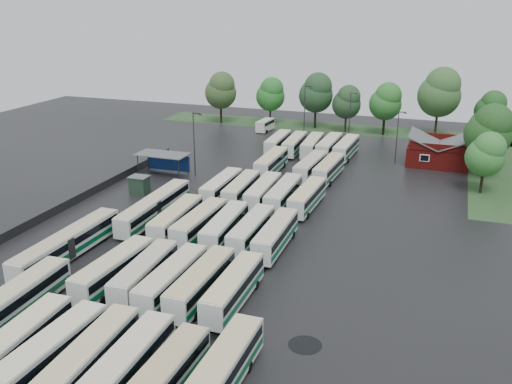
% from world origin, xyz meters
% --- Properties ---
extents(ground, '(160.00, 160.00, 0.00)m').
position_xyz_m(ground, '(0.00, 0.00, 0.00)').
color(ground, black).
rests_on(ground, ground).
extents(brick_building, '(10.07, 8.60, 5.39)m').
position_xyz_m(brick_building, '(24.00, 42.77, 1.87)').
color(brick_building, maroon).
rests_on(brick_building, ground).
extents(wash_shed, '(8.20, 4.20, 3.58)m').
position_xyz_m(wash_shed, '(-17.20, 22.02, 2.99)').
color(wash_shed, '#2D2D30').
rests_on(wash_shed, ground).
extents(utility_hut, '(2.70, 2.20, 2.62)m').
position_xyz_m(utility_hut, '(-16.20, 12.60, 1.32)').
color(utility_hut, black).
rests_on(utility_hut, ground).
extents(grass_strip_north, '(80.00, 10.00, 0.01)m').
position_xyz_m(grass_strip_north, '(2.00, 64.80, 0.01)').
color(grass_strip_north, '#25441F').
rests_on(grass_strip_north, ground).
extents(grass_strip_east, '(10.00, 50.00, 0.01)m').
position_xyz_m(grass_strip_east, '(34.00, 42.80, 0.01)').
color(grass_strip_east, '#25441F').
rests_on(grass_strip_east, ground).
extents(west_fence, '(0.10, 50.00, 1.20)m').
position_xyz_m(west_fence, '(-22.20, 8.00, 0.60)').
color(west_fence, '#2D2D30').
rests_on(west_fence, ground).
extents(bus_r0c0, '(2.79, 11.14, 3.08)m').
position_xyz_m(bus_r0c0, '(-4.26, -25.88, 1.69)').
color(bus_r0c0, silver).
rests_on(bus_r0c0, ground).
extents(bus_r0c1, '(2.79, 11.33, 3.13)m').
position_xyz_m(bus_r0c1, '(-1.03, -26.17, 1.72)').
color(bus_r0c1, silver).
rests_on(bus_r0c1, ground).
extents(bus_r0c2, '(2.82, 11.30, 3.12)m').
position_xyz_m(bus_r0c2, '(2.17, -25.74, 1.72)').
color(bus_r0c2, silver).
rests_on(bus_r0c2, ground).
extents(bus_r0c3, '(2.59, 11.39, 3.16)m').
position_xyz_m(bus_r0c3, '(5.32, -25.85, 1.74)').
color(bus_r0c3, silver).
rests_on(bus_r0c3, ground).
extents(bus_r0c4, '(2.58, 11.00, 3.05)m').
position_xyz_m(bus_r0c4, '(8.52, -26.24, 1.68)').
color(bus_r0c4, silver).
rests_on(bus_r0c4, ground).
extents(bus_r1c0, '(2.91, 11.33, 3.13)m').
position_xyz_m(bus_r1c0, '(-4.21, -12.64, 1.72)').
color(bus_r1c0, silver).
rests_on(bus_r1c0, ground).
extents(bus_r1c1, '(2.84, 10.98, 3.03)m').
position_xyz_m(bus_r1c1, '(-1.01, -12.20, 1.67)').
color(bus_r1c1, silver).
rests_on(bus_r1c1, ground).
extents(bus_r1c2, '(2.51, 11.22, 3.12)m').
position_xyz_m(bus_r1c2, '(2.15, -12.53, 1.71)').
color(bus_r1c2, silver).
rests_on(bus_r1c2, ground).
extents(bus_r1c3, '(2.50, 11.35, 3.15)m').
position_xyz_m(bus_r1c3, '(5.10, -12.26, 1.73)').
color(bus_r1c3, silver).
rests_on(bus_r1c3, ground).
extents(bus_r1c4, '(2.44, 11.02, 3.06)m').
position_xyz_m(bus_r1c4, '(8.33, -12.17, 1.68)').
color(bus_r1c4, silver).
rests_on(bus_r1c4, ground).
extents(bus_r2c0, '(2.81, 11.33, 3.13)m').
position_xyz_m(bus_r2c0, '(-4.50, 1.43, 1.72)').
color(bus_r2c0, silver).
rests_on(bus_r2c0, ground).
extents(bus_r2c1, '(2.62, 11.23, 3.11)m').
position_xyz_m(bus_r2c1, '(-1.34, 1.30, 1.71)').
color(bus_r2c1, silver).
rests_on(bus_r2c1, ground).
extents(bus_r2c2, '(2.87, 11.20, 3.09)m').
position_xyz_m(bus_r2c2, '(1.93, 1.24, 1.70)').
color(bus_r2c2, silver).
rests_on(bus_r2c2, ground).
extents(bus_r2c3, '(2.39, 10.91, 3.03)m').
position_xyz_m(bus_r2c3, '(5.20, 1.39, 1.67)').
color(bus_r2c3, silver).
rests_on(bus_r2c3, ground).
extents(bus_r2c4, '(2.50, 11.09, 3.08)m').
position_xyz_m(bus_r2c4, '(8.30, 0.88, 1.69)').
color(bus_r2c4, silver).
rests_on(bus_r2c4, ground).
extents(bus_r3c0, '(2.45, 10.87, 3.02)m').
position_xyz_m(bus_r3c0, '(-4.23, 14.92, 1.66)').
color(bus_r3c0, silver).
rests_on(bus_r3c0, ground).
extents(bus_r3c1, '(2.72, 10.87, 3.00)m').
position_xyz_m(bus_r3c1, '(-1.17, 14.86, 1.65)').
color(bus_r3c1, silver).
rests_on(bus_r3c1, ground).
extents(bus_r3c2, '(2.72, 11.04, 3.05)m').
position_xyz_m(bus_r3c2, '(2.10, 14.65, 1.68)').
color(bus_r3c2, silver).
rests_on(bus_r3c2, ground).
extents(bus_r3c3, '(2.55, 11.30, 3.14)m').
position_xyz_m(bus_r3c3, '(5.10, 14.48, 1.73)').
color(bus_r3c3, silver).
rests_on(bus_r3c3, ground).
extents(bus_r3c4, '(2.67, 11.03, 3.05)m').
position_xyz_m(bus_r3c4, '(8.42, 14.59, 1.68)').
color(bus_r3c4, silver).
rests_on(bus_r3c4, ground).
extents(bus_r4c1, '(2.53, 11.34, 3.15)m').
position_xyz_m(bus_r4c1, '(-1.23, 28.60, 1.73)').
color(bus_r4c1, silver).
rests_on(bus_r4c1, ground).
extents(bus_r4c3, '(2.94, 11.29, 3.11)m').
position_xyz_m(bus_r4c3, '(5.32, 28.60, 1.71)').
color(bus_r4c3, silver).
rests_on(bus_r4c3, ground).
extents(bus_r4c4, '(2.84, 11.00, 3.03)m').
position_xyz_m(bus_r4c4, '(8.28, 28.44, 1.67)').
color(bus_r4c4, silver).
rests_on(bus_r4c4, ground).
extents(bus_r5c0, '(2.59, 10.82, 3.00)m').
position_xyz_m(bus_r5c0, '(-4.34, 42.05, 1.65)').
color(bus_r5c0, silver).
rests_on(bus_r5c0, ground).
extents(bus_r5c1, '(2.71, 10.87, 3.00)m').
position_xyz_m(bus_r5c1, '(-1.07, 41.80, 1.65)').
color(bus_r5c1, silver).
rests_on(bus_r5c1, ground).
extents(bus_r5c2, '(2.84, 10.92, 3.01)m').
position_xyz_m(bus_r5c2, '(2.17, 41.97, 1.66)').
color(bus_r5c2, silver).
rests_on(bus_r5c2, ground).
extents(bus_r5c3, '(2.59, 11.27, 3.13)m').
position_xyz_m(bus_r5c3, '(5.26, 42.21, 1.72)').
color(bus_r5c3, silver).
rests_on(bus_r5c3, ground).
extents(bus_r5c4, '(2.76, 11.19, 3.09)m').
position_xyz_m(bus_r5c4, '(8.38, 42.02, 1.70)').
color(bus_r5c4, silver).
rests_on(bus_r5c4, ground).
extents(artic_bus_west_a, '(2.94, 16.85, 3.11)m').
position_xyz_m(artic_bus_west_a, '(-8.99, -22.73, 1.73)').
color(artic_bus_west_a, silver).
rests_on(artic_bus_west_a, ground).
extents(artic_bus_west_b, '(2.50, 16.21, 3.00)m').
position_xyz_m(artic_bus_west_b, '(-9.18, 4.43, 1.67)').
color(artic_bus_west_b, silver).
rests_on(artic_bus_west_b, ground).
extents(artic_bus_west_c, '(2.54, 16.49, 3.05)m').
position_xyz_m(artic_bus_west_c, '(-12.36, -9.08, 1.69)').
color(artic_bus_west_c, silver).
rests_on(artic_bus_west_c, ground).
extents(minibus, '(2.50, 5.70, 2.42)m').
position_xyz_m(minibus, '(-11.81, 56.80, 1.34)').
color(minibus, silver).
rests_on(minibus, ground).
extents(tree_north_0, '(7.00, 7.00, 11.59)m').
position_xyz_m(tree_north_0, '(-23.53, 60.91, 7.45)').
color(tree_north_0, black).
rests_on(tree_north_0, ground).
extents(tree_north_1, '(6.35, 6.35, 10.51)m').
position_xyz_m(tree_north_1, '(-12.81, 63.66, 6.76)').
color(tree_north_1, '#2E2418').
rests_on(tree_north_1, ground).
extents(tree_north_2, '(7.27, 7.27, 12.05)m').
position_xyz_m(tree_north_2, '(-2.37, 63.07, 7.75)').
color(tree_north_2, black).
rests_on(tree_north_2, ground).
extents(tree_north_3, '(6.00, 6.00, 9.94)m').
position_xyz_m(tree_north_3, '(4.53, 61.67, 6.39)').
color(tree_north_3, '#36261A').
rests_on(tree_north_3, ground).
extents(tree_north_4, '(6.57, 6.57, 10.89)m').
position_xyz_m(tree_north_4, '(12.50, 61.66, 7.00)').
color(tree_north_4, black).
rests_on(tree_north_4, ground).
extents(tree_north_5, '(8.53, 8.53, 14.12)m').
position_xyz_m(tree_north_5, '(22.69, 63.84, 9.09)').
color(tree_north_5, '#3C2B1A').
rests_on(tree_north_5, ground).
extents(tree_north_6, '(6.04, 6.04, 10.01)m').
position_xyz_m(tree_north_6, '(32.49, 63.78, 6.44)').
color(tree_north_6, black).
rests_on(tree_north_6, ground).
extents(tree_east_0, '(5.58, 5.58, 9.24)m').
position_xyz_m(tree_east_0, '(30.84, 29.29, 5.94)').
color(tree_east_0, black).
rests_on(tree_east_0, ground).
extents(tree_east_1, '(7.23, 7.23, 11.98)m').
position_xyz_m(tree_east_1, '(31.30, 37.00, 7.71)').
color(tree_east_1, black).
rests_on(tree_east_1, ground).
extents(tree_east_2, '(4.83, 4.83, 7.99)m').
position_xyz_m(tree_east_2, '(33.14, 45.96, 5.14)').
color(tree_east_2, '#392B1E').
rests_on(tree_east_2, ground).
extents(tree_east_3, '(5.62, 5.62, 9.30)m').
position_xyz_m(tree_east_3, '(31.42, 51.83, 5.98)').
color(tree_east_3, black).
rests_on(tree_east_3, ground).
extents(tree_east_4, '(4.69, 4.68, 7.74)m').
position_xyz_m(tree_east_4, '(32.78, 60.09, 4.98)').
color(tree_east_4, black).
rests_on(tree_east_4, ground).
extents(lamp_post_ne, '(1.39, 0.27, 9.03)m').
position_xyz_m(lamp_post_ne, '(17.22, 40.94, 5.24)').
color(lamp_post_ne, '#2D2D30').
rests_on(lamp_post_ne, ground).
extents(lamp_post_nw, '(1.57, 0.31, 10.19)m').
position_xyz_m(lamp_post_nw, '(-12.25, 23.36, 5.92)').
color(lamp_post_nw, '#2D2D30').
rests_on(lamp_post_nw, ground).
extents(lamp_post_back_w, '(1.58, 0.31, 10.23)m').
position_xyz_m(lamp_post_back_w, '(-2.92, 55.86, 5.94)').
color(lamp_post_back_w, '#2D2D30').
rests_on(lamp_post_back_w, ground).
extents(lamp_post_back_e, '(1.48, 0.29, 9.58)m').
position_xyz_m(lamp_post_back_e, '(6.64, 54.29, 5.56)').
color(lamp_post_back_e, '#2D2D30').
rests_on(lamp_post_back_e, ground).
extents(puddle_0, '(4.97, 4.97, 0.01)m').
position_xyz_m(puddle_0, '(-3.16, -17.22, 0.00)').
color(puddle_0, black).
rests_on(puddle_0, ground).
extents(puddle_1, '(4.00, 4.00, 0.01)m').
position_xyz_m(puddle_1, '(9.71, -19.04, 0.00)').
color(puddle_1, black).
rests_on(puddle_1, ground).
extents(puddle_2, '(4.83, 4.83, 0.01)m').
position_xyz_m(puddle_2, '(-9.54, -0.40, 0.00)').
color(puddle_2, black).
rests_on(puddle_2, ground).
extents(puddle_3, '(3.91, 3.91, 0.01)m').
position_xyz_m(puddle_3, '(7.18, -4.57, 0.00)').
color(puddle_3, black).
rests_on(puddle_3, ground).
extents(puddle_4, '(2.84, 2.84, 0.01)m').
position_xyz_m(puddle_4, '(16.35, -16.35, 0.00)').
color(puddle_4, black).
rests_on(puddle_4, ground).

